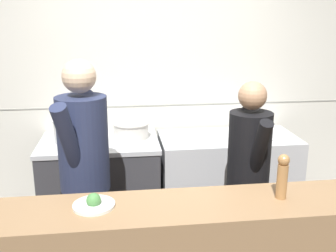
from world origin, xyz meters
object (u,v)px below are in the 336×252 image
(oven_range, at_px, (101,187))
(pepper_mill, at_px, (282,175))
(stock_pot, at_px, (70,130))
(chef_sous, at_px, (248,172))
(chefs_knife, at_px, (251,138))
(sauce_pot, at_px, (131,129))
(chef_head_cook, at_px, (85,168))
(plated_dish_main, at_px, (94,203))

(oven_range, distance_m, pepper_mill, 1.96)
(oven_range, relative_size, pepper_mill, 3.95)
(stock_pot, xyz_separation_m, chef_sous, (1.40, -0.81, -0.15))
(chefs_knife, bearing_deg, sauce_pot, 172.30)
(oven_range, distance_m, stock_pot, 0.62)
(pepper_mill, height_order, chef_head_cook, chef_head_cook)
(sauce_pot, relative_size, chefs_knife, 0.96)
(oven_range, relative_size, plated_dish_main, 4.52)
(chef_head_cook, height_order, chef_sous, chef_head_cook)
(chefs_knife, relative_size, chef_head_cook, 0.20)
(stock_pot, bearing_deg, sauce_pot, 4.47)
(sauce_pot, distance_m, chef_head_cook, 0.93)
(chefs_knife, bearing_deg, chef_sous, -110.14)
(stock_pot, relative_size, pepper_mill, 1.12)
(sauce_pot, xyz_separation_m, chefs_knife, (1.11, -0.15, -0.08))
(chefs_knife, height_order, pepper_mill, pepper_mill)
(pepper_mill, relative_size, chef_head_cook, 0.16)
(pepper_mill, distance_m, chef_sous, 0.71)
(chef_head_cook, bearing_deg, pepper_mill, -10.18)
(plated_dish_main, bearing_deg, sauce_pot, 79.90)
(oven_range, height_order, chef_head_cook, chef_head_cook)
(chefs_knife, xyz_separation_m, pepper_mill, (-0.28, -1.36, 0.21))
(sauce_pot, xyz_separation_m, plated_dish_main, (-0.26, -1.48, 0.01))
(sauce_pot, bearing_deg, chefs_knife, -7.70)
(stock_pot, distance_m, sauce_pot, 0.55)
(oven_range, xyz_separation_m, chef_head_cook, (-0.07, -0.80, 0.51))
(sauce_pot, xyz_separation_m, pepper_mill, (0.83, -1.51, 0.13))
(chefs_knife, xyz_separation_m, plated_dish_main, (-1.37, -1.33, 0.09))
(chef_sous, bearing_deg, pepper_mill, -92.77)
(plated_dish_main, distance_m, chef_head_cook, 0.64)
(oven_range, xyz_separation_m, plated_dish_main, (0.03, -1.43, 0.54))
(stock_pot, bearing_deg, chef_sous, -29.96)
(sauce_pot, height_order, chefs_knife, sauce_pot)
(chefs_knife, relative_size, plated_dish_main, 1.49)
(oven_range, bearing_deg, plated_dish_main, -88.69)
(chef_head_cook, distance_m, chef_sous, 1.22)
(chefs_knife, relative_size, chef_sous, 0.23)
(oven_range, distance_m, plated_dish_main, 1.53)
(stock_pot, relative_size, chefs_knife, 0.86)
(sauce_pot, bearing_deg, stock_pot, -175.53)
(plated_dish_main, relative_size, chef_sous, 0.15)
(sauce_pot, distance_m, plated_dish_main, 1.51)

